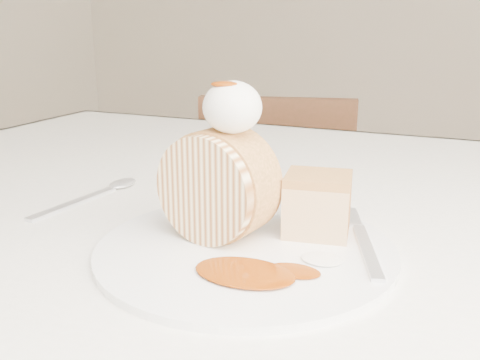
% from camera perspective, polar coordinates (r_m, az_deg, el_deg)
% --- Properties ---
extents(table, '(1.40, 0.90, 0.75)m').
position_cam_1_polar(table, '(0.71, 6.45, -8.58)').
color(table, silver).
rests_on(table, ground).
extents(chair_far, '(0.45, 0.45, 0.79)m').
position_cam_1_polar(chair_far, '(1.44, 4.09, -4.21)').
color(chair_far, brown).
rests_on(chair_far, ground).
extents(plate, '(0.33, 0.33, 0.01)m').
position_cam_1_polar(plate, '(0.51, 0.59, -7.37)').
color(plate, white).
rests_on(plate, table).
extents(roulade_slice, '(0.11, 0.08, 0.11)m').
position_cam_1_polar(roulade_slice, '(0.52, -2.38, -0.59)').
color(roulade_slice, '#FFE9B1').
rests_on(roulade_slice, plate).
extents(cake_chunk, '(0.07, 0.07, 0.05)m').
position_cam_1_polar(cake_chunk, '(0.54, 8.24, -2.97)').
color(cake_chunk, tan).
rests_on(cake_chunk, plate).
extents(whipped_cream, '(0.05, 0.05, 0.05)m').
position_cam_1_polar(whipped_cream, '(0.49, -0.82, 7.77)').
color(whipped_cream, white).
rests_on(whipped_cream, roulade_slice).
extents(caramel_drizzle, '(0.03, 0.02, 0.01)m').
position_cam_1_polar(caramel_drizzle, '(0.49, -1.59, 10.88)').
color(caramel_drizzle, '#823105').
rests_on(caramel_drizzle, whipped_cream).
extents(caramel_pool, '(0.10, 0.07, 0.00)m').
position_cam_1_polar(caramel_pool, '(0.46, 0.49, -9.82)').
color(caramel_pool, '#823105').
rests_on(caramel_pool, plate).
extents(fork, '(0.08, 0.17, 0.00)m').
position_cam_1_polar(fork, '(0.51, 13.42, -7.33)').
color(fork, silver).
rests_on(fork, plate).
extents(spoon, '(0.04, 0.17, 0.00)m').
position_cam_1_polar(spoon, '(0.67, -17.31, -2.39)').
color(spoon, silver).
rests_on(spoon, table).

